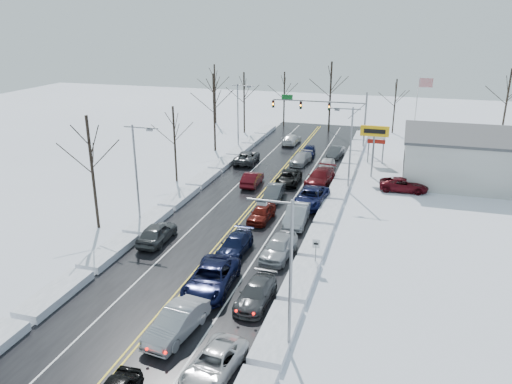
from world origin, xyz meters
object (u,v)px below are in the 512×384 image
(tires_plus_sign, at_px, (374,135))
(dealership_building, at_px, (498,159))
(traffic_signal_mast, at_px, (329,109))
(oncoming_car_0, at_px, (252,185))
(flagpole, at_px, (417,108))

(tires_plus_sign, distance_m, dealership_building, 13.82)
(traffic_signal_mast, height_order, dealership_building, traffic_signal_mast)
(tires_plus_sign, bearing_deg, dealership_building, 8.47)
(tires_plus_sign, height_order, dealership_building, tires_plus_sign)
(oncoming_car_0, bearing_deg, flagpole, -130.47)
(traffic_signal_mast, distance_m, dealership_building, 23.01)
(flagpole, relative_size, oncoming_car_0, 2.21)
(dealership_building, bearing_deg, tires_plus_sign, -171.53)
(tires_plus_sign, relative_size, flagpole, 0.60)
(flagpole, relative_size, dealership_building, 0.49)
(traffic_signal_mast, bearing_deg, flagpole, 9.73)
(traffic_signal_mast, height_order, flagpole, flagpole)
(tires_plus_sign, relative_size, oncoming_car_0, 1.32)
(traffic_signal_mast, xyz_separation_m, flagpole, (11.72, 2.01, 0.45))
(dealership_building, height_order, oncoming_car_0, dealership_building)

